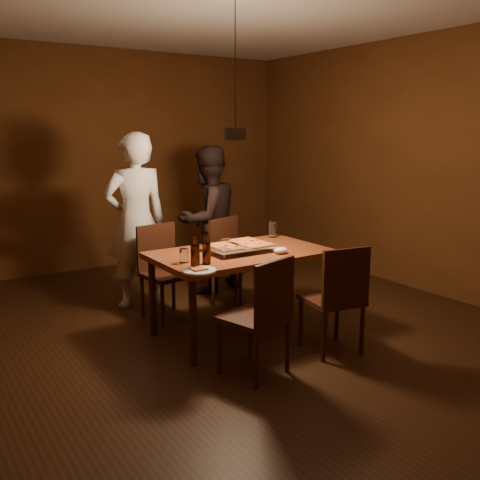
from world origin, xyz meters
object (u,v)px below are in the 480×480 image
beer_bottle_b (206,248)px  pendant_lamp (235,133)px  beer_bottle_a (195,250)px  plate_slice (199,271)px  dining_table (240,260)px  diner_white (136,221)px  chair_far_left (163,262)px  chair_far_right (231,253)px  chair_near_right (338,290)px  pizza_tray (236,248)px  diner_dark (208,220)px  chair_near_left (263,307)px

beer_bottle_b → pendant_lamp: (0.41, 0.22, 0.88)m
beer_bottle_a → pendant_lamp: bearing=26.7°
beer_bottle_b → plate_slice: bearing=-132.7°
dining_table → beer_bottle_b: beer_bottle_b is taller
dining_table → beer_bottle_b: size_ratio=5.80×
beer_bottle_a → diner_white: 1.51m
chair_far_left → beer_bottle_a: beer_bottle_a is taller
chair_far_right → diner_white: 1.02m
chair_near_right → beer_bottle_b: beer_bottle_b is taller
plate_slice → pendant_lamp: bearing=34.7°
diner_white → plate_slice: bearing=86.5°
pizza_tray → diner_dark: bearing=71.6°
chair_far_right → beer_bottle_a: (-0.98, -1.03, 0.35)m
plate_slice → diner_white: 1.65m
dining_table → pendant_lamp: 1.09m
plate_slice → pizza_tray: bearing=35.4°
dining_table → diner_white: size_ratio=0.85×
chair_far_left → pendant_lamp: 1.50m
chair_near_right → chair_near_left: bearing=-169.8°
chair_near_right → chair_far_right: bearing=100.4°
dining_table → pendant_lamp: pendant_lamp is taller
chair_near_right → diner_white: size_ratio=0.27×
diner_white → pendant_lamp: (0.40, -1.24, 0.88)m
plate_slice → chair_near_right: bearing=-20.8°
chair_far_right → beer_bottle_b: beer_bottle_b is taller
dining_table → diner_white: diner_white is taller
dining_table → plate_slice: 0.75m
chair_far_right → plate_slice: 1.56m
chair_far_left → chair_near_left: bearing=83.9°
beer_bottle_b → diner_dark: size_ratio=0.16×
beer_bottle_b → dining_table: bearing=26.1°
dining_table → chair_near_left: size_ratio=2.90×
beer_bottle_a → plate_slice: (-0.04, -0.13, -0.12)m
chair_far_right → chair_far_left: bearing=-20.1°
diner_dark → pendant_lamp: bearing=57.4°
dining_table → chair_near_right: chair_near_right is taller
chair_far_left → chair_near_left: same height
diner_white → pendant_lamp: 1.57m
plate_slice → chair_near_left: bearing=-53.5°
chair_near_right → plate_slice: chair_near_right is taller
chair_near_left → beer_bottle_b: bearing=87.2°
chair_far_left → beer_bottle_b: 1.08m
dining_table → plate_slice: (-0.63, -0.41, 0.08)m
pizza_tray → beer_bottle_a: size_ratio=2.06×
chair_near_right → diner_dark: bearing=99.4°
chair_far_right → chair_near_right: same height
chair_near_left → beer_bottle_b: beer_bottle_b is taller
chair_near_left → pizza_tray: (0.32, 0.83, 0.24)m
pendant_lamp → beer_bottle_b: bearing=-151.8°
chair_far_right → chair_near_right: 1.55m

